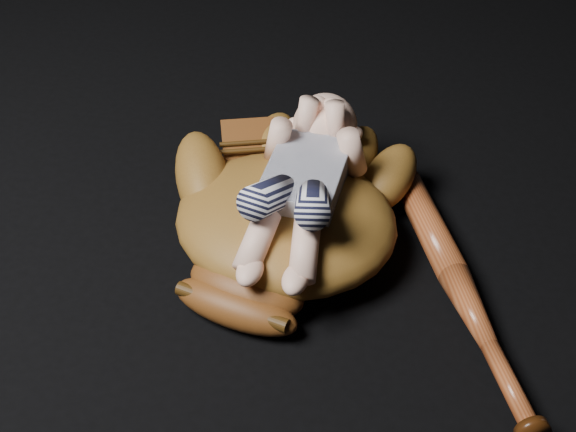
{
  "coord_description": "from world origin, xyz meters",
  "views": [
    {
      "loc": [
        0.11,
        -0.69,
        0.81
      ],
      "look_at": [
        -0.03,
        0.17,
        0.08
      ],
      "focal_mm": 50.0,
      "sensor_mm": 36.0,
      "label": 1
    }
  ],
  "objects": [
    {
      "name": "baseball_bat",
      "position": [
        0.22,
        0.11,
        0.02
      ],
      "size": [
        0.21,
        0.48,
        0.05
      ],
      "primitive_type": null,
      "rotation": [
        0.0,
        0.0,
        0.35
      ],
      "color": "brown",
      "rests_on": "ground"
    },
    {
      "name": "baseball_glove",
      "position": [
        -0.03,
        0.18,
        0.07
      ],
      "size": [
        0.52,
        0.56,
        0.14
      ],
      "primitive_type": null,
      "rotation": [
        0.0,
        0.0,
        -0.29
      ],
      "color": "brown",
      "rests_on": "ground"
    },
    {
      "name": "newborn_baby",
      "position": [
        -0.01,
        0.18,
        0.13
      ],
      "size": [
        0.21,
        0.39,
        0.15
      ],
      "primitive_type": null,
      "rotation": [
        0.0,
        0.0,
        -0.1
      ],
      "color": "beige",
      "rests_on": "baseball_glove"
    }
  ]
}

